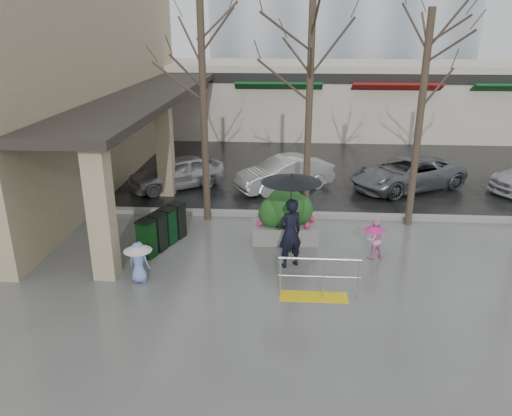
# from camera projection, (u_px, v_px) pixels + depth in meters

# --- Properties ---
(ground) EXTENTS (120.00, 120.00, 0.00)m
(ground) POSITION_uv_depth(u_px,v_px,m) (262.00, 272.00, 12.96)
(ground) COLOR #51514F
(ground) RESTS_ON ground
(street_asphalt) EXTENTS (120.00, 36.00, 0.01)m
(street_asphalt) POSITION_uv_depth(u_px,v_px,m) (281.00, 119.00, 33.53)
(street_asphalt) COLOR black
(street_asphalt) RESTS_ON ground
(curb) EXTENTS (120.00, 0.30, 0.15)m
(curb) POSITION_uv_depth(u_px,v_px,m) (269.00, 214.00, 16.67)
(curb) COLOR gray
(curb) RESTS_ON ground
(near_building) EXTENTS (6.00, 18.00, 8.00)m
(near_building) POSITION_uv_depth(u_px,v_px,m) (46.00, 79.00, 19.63)
(near_building) COLOR tan
(near_building) RESTS_ON ground
(canopy_slab) EXTENTS (2.80, 18.00, 0.25)m
(canopy_slab) POSITION_uv_depth(u_px,v_px,m) (152.00, 90.00, 19.49)
(canopy_slab) COLOR #2D2823
(canopy_slab) RESTS_ON pillar_front
(pillar_front) EXTENTS (0.55, 0.55, 3.50)m
(pillar_front) POSITION_uv_depth(u_px,v_px,m) (101.00, 212.00, 12.13)
(pillar_front) COLOR tan
(pillar_front) RESTS_ON ground
(pillar_back) EXTENTS (0.55, 0.55, 3.50)m
(pillar_back) POSITION_uv_depth(u_px,v_px,m) (165.00, 149.00, 18.21)
(pillar_back) COLOR tan
(pillar_back) RESTS_ON ground
(storefront_row) EXTENTS (34.00, 6.74, 4.00)m
(storefront_row) POSITION_uv_depth(u_px,v_px,m) (314.00, 98.00, 28.93)
(storefront_row) COLOR beige
(storefront_row) RESTS_ON ground
(handrail) EXTENTS (1.90, 0.50, 1.03)m
(handrail) POSITION_uv_depth(u_px,v_px,m) (317.00, 283.00, 11.62)
(handrail) COLOR yellow
(handrail) RESTS_ON ground
(tree_west) EXTENTS (3.20, 3.20, 6.80)m
(tree_west) POSITION_uv_depth(u_px,v_px,m) (202.00, 59.00, 14.69)
(tree_west) COLOR #382B21
(tree_west) RESTS_ON ground
(tree_midwest) EXTENTS (3.20, 3.20, 7.00)m
(tree_midwest) POSITION_uv_depth(u_px,v_px,m) (311.00, 54.00, 14.43)
(tree_midwest) COLOR #382B21
(tree_midwest) RESTS_ON ground
(tree_mideast) EXTENTS (3.20, 3.20, 6.50)m
(tree_mideast) POSITION_uv_depth(u_px,v_px,m) (426.00, 68.00, 14.34)
(tree_mideast) COLOR #382B21
(tree_mideast) RESTS_ON ground
(woman) EXTENTS (1.54, 1.54, 2.55)m
(woman) POSITION_uv_depth(u_px,v_px,m) (291.00, 210.00, 12.74)
(woman) COLOR black
(woman) RESTS_ON ground
(child_pink) EXTENTS (0.66, 0.59, 1.10)m
(child_pink) POSITION_uv_depth(u_px,v_px,m) (374.00, 237.00, 13.53)
(child_pink) COLOR pink
(child_pink) RESTS_ON ground
(child_blue) EXTENTS (0.70, 0.70, 1.07)m
(child_blue) POSITION_uv_depth(u_px,v_px,m) (138.00, 257.00, 12.25)
(child_blue) COLOR #738ACE
(child_blue) RESTS_ON ground
(planter) EXTENTS (1.94, 1.12, 1.66)m
(planter) POSITION_uv_depth(u_px,v_px,m) (286.00, 215.00, 14.56)
(planter) COLOR slate
(planter) RESTS_ON ground
(news_boxes) EXTENTS (1.09, 1.95, 1.08)m
(news_boxes) POSITION_uv_depth(u_px,v_px,m) (162.00, 229.00, 14.25)
(news_boxes) COLOR #0B3311
(news_boxes) RESTS_ON ground
(car_a) EXTENTS (3.89, 3.31, 1.26)m
(car_a) POSITION_uv_depth(u_px,v_px,m) (177.00, 173.00, 19.32)
(car_a) COLOR #A4A4A8
(car_a) RESTS_ON ground
(car_b) EXTENTS (3.97, 3.11, 1.26)m
(car_b) POSITION_uv_depth(u_px,v_px,m) (284.00, 173.00, 19.21)
(car_b) COLOR silver
(car_b) RESTS_ON ground
(car_c) EXTENTS (4.98, 3.97, 1.26)m
(car_c) POSITION_uv_depth(u_px,v_px,m) (407.00, 173.00, 19.24)
(car_c) COLOR slate
(car_c) RESTS_ON ground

